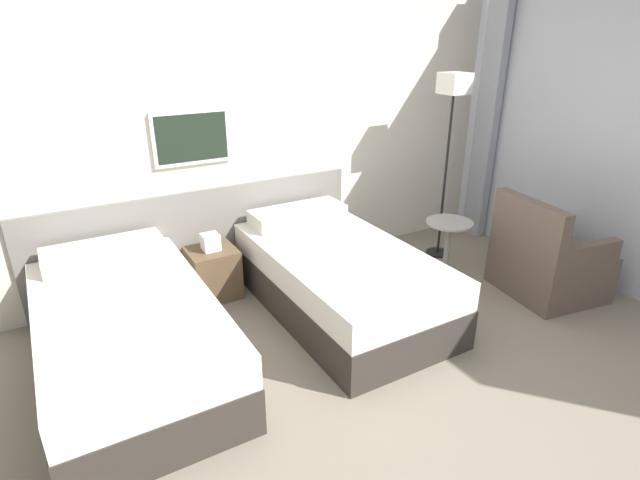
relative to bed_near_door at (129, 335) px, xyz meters
The scene contains 8 objects.
ground_plane 1.83m from the bed_near_door, 40.87° to the right, with size 16.00×16.00×0.00m, color slate.
wall_headboard 1.96m from the bed_near_door, 37.41° to the left, with size 10.00×0.10×2.70m.
bed_near_door is the anchor object (origin of this frame).
bed_near_window 1.65m from the bed_near_door, ahead, with size 1.07×1.94×0.67m.
nightstand 1.10m from the bed_near_door, 41.31° to the left, with size 0.40×0.38×0.58m.
floor_lamp 3.37m from the bed_near_door, ahead, with size 0.24×0.24×1.79m.
side_table 2.78m from the bed_near_door, ahead, with size 0.42×0.42×0.57m.
armchair 3.42m from the bed_near_door, 11.35° to the right, with size 0.84×0.87×0.88m.
Camera 1 is at (-1.68, -1.87, 2.15)m, focal length 28.00 mm.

